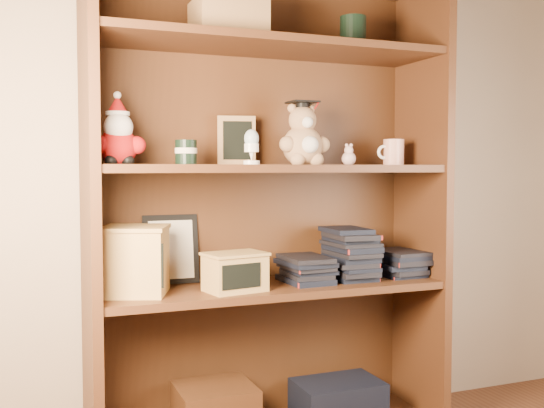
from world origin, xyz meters
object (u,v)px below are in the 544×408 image
Objects in this scene: grad_teddy_bear at (303,140)px; teacher_mug at (393,152)px; bookcase at (266,215)px; treats_box at (136,260)px.

grad_teddy_bear reaches higher than teacher_mug.
bookcase is 0.28m from grad_teddy_bear.
treats_box is (-0.45, -0.05, -0.12)m from bookcase.
bookcase reaches higher than treats_box.
teacher_mug is at bearing -6.16° from bookcase.
bookcase is 6.44× the size of treats_box.
grad_teddy_bear is 0.36m from teacher_mug.
bookcase is at bearing 153.10° from grad_teddy_bear.
bookcase is 15.40× the size of teacher_mug.
grad_teddy_bear is at bearing -0.59° from treats_box.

